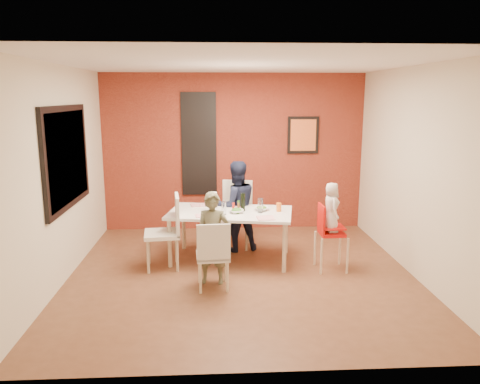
{
  "coord_description": "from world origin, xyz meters",
  "views": [
    {
      "loc": [
        -0.34,
        -5.83,
        2.32
      ],
      "look_at": [
        0.0,
        0.3,
        1.05
      ],
      "focal_mm": 35.0,
      "sensor_mm": 36.0,
      "label": 1
    }
  ],
  "objects": [
    {
      "name": "wall_front",
      "position": [
        0.0,
        -2.25,
        1.35
      ],
      "size": [
        4.5,
        0.02,
        2.7
      ],
      "primitive_type": "cube",
      "color": "beige",
      "rests_on": "ground"
    },
    {
      "name": "child_near",
      "position": [
        -0.37,
        -0.25,
        0.58
      ],
      "size": [
        0.46,
        0.34,
        1.16
      ],
      "primitive_type": "imported",
      "rotation": [
        0.0,
        0.0,
        -0.14
      ],
      "color": "brown",
      "rests_on": "ground"
    },
    {
      "name": "picture_window_pane",
      "position": [
        -2.21,
        0.2,
        1.55
      ],
      "size": [
        0.02,
        1.55,
        1.15
      ],
      "primitive_type": "cube",
      "color": "black",
      "rests_on": "wall_left"
    },
    {
      "name": "wall_right",
      "position": [
        2.25,
        0.0,
        1.35
      ],
      "size": [
        0.02,
        4.5,
        2.7
      ],
      "primitive_type": "cube",
      "color": "beige",
      "rests_on": "ground"
    },
    {
      "name": "plate_near_right",
      "position": [
        0.34,
        0.16,
        0.72
      ],
      "size": [
        0.24,
        0.24,
        0.01
      ],
      "primitive_type": "cube",
      "rotation": [
        0.0,
        0.0,
        0.04
      ],
      "color": "white",
      "rests_on": "dining_table"
    },
    {
      "name": "wine_glass_a",
      "position": [
        -0.22,
        0.41,
        0.81
      ],
      "size": [
        0.06,
        0.06,
        0.18
      ],
      "primitive_type": "cylinder",
      "color": "white",
      "rests_on": "dining_table"
    },
    {
      "name": "wine_glass_b",
      "position": [
        0.3,
        0.48,
        0.82
      ],
      "size": [
        0.07,
        0.07,
        0.21
      ],
      "primitive_type": "cylinder",
      "color": "white",
      "rests_on": "dining_table"
    },
    {
      "name": "plate_far_left",
      "position": [
        -0.59,
        0.97,
        0.72
      ],
      "size": [
        0.25,
        0.25,
        0.01
      ],
      "primitive_type": "cube",
      "rotation": [
        0.0,
        0.0,
        0.18
      ],
      "color": "silver",
      "rests_on": "dining_table"
    },
    {
      "name": "chair_left",
      "position": [
        -0.97,
        0.32,
        0.56
      ],
      "size": [
        0.52,
        0.52,
        1.01
      ],
      "rotation": [
        0.0,
        0.0,
        4.82
      ],
      "color": "white",
      "rests_on": "ground"
    },
    {
      "name": "salad_bowl_b",
      "position": [
        0.33,
        0.62,
        0.74
      ],
      "size": [
        0.27,
        0.27,
        0.05
      ],
      "primitive_type": "imported",
      "rotation": [
        0.0,
        0.0,
        -0.43
      ],
      "color": "white",
      "rests_on": "dining_table"
    },
    {
      "name": "wine_bottle",
      "position": [
        0.06,
        0.59,
        0.84
      ],
      "size": [
        0.07,
        0.07,
        0.25
      ],
      "primitive_type": "cylinder",
      "color": "black",
      "rests_on": "dining_table"
    },
    {
      "name": "condiment_brown",
      "position": [
        -0.01,
        0.55,
        0.78
      ],
      "size": [
        0.03,
        0.03,
        0.13
      ],
      "primitive_type": "cylinder",
      "color": "brown",
      "rests_on": "dining_table"
    },
    {
      "name": "glassblock_surround",
      "position": [
        -0.6,
        2.21,
        1.5
      ],
      "size": [
        0.6,
        0.03,
        1.76
      ],
      "primitive_type": "cube",
      "color": "black",
      "rests_on": "wall_back"
    },
    {
      "name": "high_chair",
      "position": [
        1.18,
        0.12,
        0.54
      ],
      "size": [
        0.39,
        0.39,
        0.9
      ],
      "rotation": [
        0.0,
        0.0,
        1.6
      ],
      "color": "red",
      "rests_on": "ground"
    },
    {
      "name": "art_print_canvas",
      "position": [
        1.2,
        2.19,
        1.65
      ],
      "size": [
        0.44,
        0.01,
        0.54
      ],
      "primitive_type": "cube",
      "color": "orange",
      "rests_on": "wall_back"
    },
    {
      "name": "art_print_frame",
      "position": [
        1.2,
        2.21,
        1.65
      ],
      "size": [
        0.54,
        0.03,
        0.64
      ],
      "primitive_type": "cube",
      "color": "black",
      "rests_on": "wall_back"
    },
    {
      "name": "plate_near_left",
      "position": [
        -0.5,
        0.34,
        0.72
      ],
      "size": [
        0.22,
        0.22,
        0.01
      ],
      "primitive_type": "cube",
      "rotation": [
        0.0,
        0.0,
        0.13
      ],
      "color": "white",
      "rests_on": "dining_table"
    },
    {
      "name": "brick_accent_wall",
      "position": [
        0.0,
        2.23,
        1.35
      ],
      "size": [
        4.5,
        0.02,
        2.7
      ],
      "primitive_type": "cube",
      "color": "maroon",
      "rests_on": "ground"
    },
    {
      "name": "salad_bowl_a",
      "position": [
        -0.04,
        0.49,
        0.74
      ],
      "size": [
        0.23,
        0.23,
        0.05
      ],
      "primitive_type": "imported",
      "rotation": [
        0.0,
        0.0,
        0.2
      ],
      "color": "white",
      "rests_on": "dining_table"
    },
    {
      "name": "wall_back",
      "position": [
        0.0,
        2.25,
        1.35
      ],
      "size": [
        4.5,
        0.02,
        2.7
      ],
      "primitive_type": "cube",
      "color": "beige",
      "rests_on": "ground"
    },
    {
      "name": "sippy_cup",
      "position": [
        0.56,
        0.54,
        0.78
      ],
      "size": [
        0.07,
        0.07,
        0.12
      ],
      "primitive_type": "cylinder",
      "color": "orange",
      "rests_on": "dining_table"
    },
    {
      "name": "dining_table",
      "position": [
        -0.12,
        0.57,
        0.65
      ],
      "size": [
        1.86,
        1.24,
        0.71
      ],
      "rotation": [
        0.0,
        0.0,
        -0.18
      ],
      "color": "white",
      "rests_on": "ground"
    },
    {
      "name": "plate_far_mid",
      "position": [
        -0.05,
        0.93,
        0.72
      ],
      "size": [
        0.32,
        0.32,
        0.01
      ],
      "primitive_type": "cube",
      "rotation": [
        0.0,
        0.0,
        -0.4
      ],
      "color": "white",
      "rests_on": "dining_table"
    },
    {
      "name": "picture_window_frame",
      "position": [
        -2.22,
        0.2,
        1.55
      ],
      "size": [
        0.05,
        1.7,
        1.3
      ],
      "primitive_type": "cube",
      "color": "black",
      "rests_on": "wall_left"
    },
    {
      "name": "ceiling",
      "position": [
        0.0,
        0.0,
        2.7
      ],
      "size": [
        4.5,
        4.5,
        0.02
      ],
      "primitive_type": "cube",
      "color": "white",
      "rests_on": "wall_back"
    },
    {
      "name": "wall_left",
      "position": [
        -2.25,
        0.0,
        1.35
      ],
      "size": [
        0.02,
        4.5,
        2.7
      ],
      "primitive_type": "cube",
      "color": "beige",
      "rests_on": "ground"
    },
    {
      "name": "toddler",
      "position": [
        1.2,
        0.12,
        0.86
      ],
      "size": [
        0.24,
        0.34,
        0.66
      ],
      "primitive_type": "imported",
      "rotation": [
        0.0,
        0.0,
        1.65
      ],
      "color": "beige",
      "rests_on": "high_chair"
    },
    {
      "name": "condiment_green",
      "position": [
        -0.0,
        0.63,
        0.78
      ],
      "size": [
        0.04,
        0.04,
        0.14
      ],
      "primitive_type": "cylinder",
      "color": "#306F25",
      "rests_on": "dining_table"
    },
    {
      "name": "condiment_red",
      "position": [
        -0.08,
        0.54,
        0.78
      ],
      "size": [
        0.03,
        0.03,
        0.13
      ],
      "primitive_type": "cylinder",
      "color": "red",
      "rests_on": "dining_table"
    },
    {
      "name": "ground",
      "position": [
        0.0,
        0.0,
        0.0
      ],
      "size": [
        4.5,
        4.5,
        0.0
      ],
      "primitive_type": "plane",
      "color": "brown",
      "rests_on": "ground"
    },
    {
      "name": "paper_towel_roll",
      "position": [
        -0.37,
        0.58,
        0.85
      ],
      "size": [
        0.12,
        0.12,
        0.28
      ],
      "primitive_type": "cylinder",
      "color": "white",
      "rests_on": "dining_table"
    },
    {
      "name": "child_far",
      "position": [
        -0.02,
        1.02,
        0.69
      ],
      "size": [
        0.78,
        0.68,
        1.37
      ],
      "primitive_type": "imported",
      "rotation": [
        0.0,
        0.0,
        3.41
      ],
      "color": "#161A31",
      "rests_on": "ground"
    },
    {
      "name": "glassblock_strip",
      "position": [
        -0.6,
        2.21,
        1.5
      ],
      "size": [
        0.55,
        0.03,
        1.7
      ],
      "primitive_type": "cube",
      "color": "#B6BFC7",
      "rests_on": "wall_back"
    },
    {
      "name": "chair_far",
      "position": [
        -0.0,
        1.27,
        0.57
      ],
      "size": [
        0.55,
        0.55,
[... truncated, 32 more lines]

